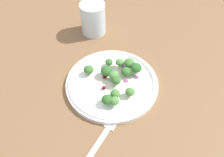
% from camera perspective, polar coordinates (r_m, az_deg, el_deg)
% --- Properties ---
extents(ground_plane, '(1.80, 1.80, 0.02)m').
position_cam_1_polar(ground_plane, '(0.67, 1.20, -0.17)').
color(ground_plane, brown).
extents(plate, '(0.23, 0.23, 0.02)m').
position_cam_1_polar(plate, '(0.64, 0.00, -1.06)').
color(plate, white).
rests_on(plate, ground_plane).
extents(dressing_pool, '(0.13, 0.13, 0.00)m').
position_cam_1_polar(dressing_pool, '(0.64, 0.00, -0.81)').
color(dressing_pool, white).
rests_on(dressing_pool, plate).
extents(broccoli_floret_0, '(0.02, 0.02, 0.02)m').
position_cam_1_polar(broccoli_floret_0, '(0.58, 0.55, -5.08)').
color(broccoli_floret_0, '#9EC684').
rests_on(broccoli_floret_0, plate).
extents(broccoli_floret_1, '(0.03, 0.03, 0.03)m').
position_cam_1_polar(broccoli_floret_1, '(0.65, -5.28, 1.96)').
color(broccoli_floret_1, '#9EC684').
rests_on(broccoli_floret_1, plate).
extents(broccoli_floret_2, '(0.03, 0.03, 0.03)m').
position_cam_1_polar(broccoli_floret_2, '(0.64, -1.31, 1.75)').
color(broccoli_floret_2, '#ADD18E').
rests_on(broccoli_floret_2, plate).
extents(broccoli_floret_3, '(0.02, 0.02, 0.02)m').
position_cam_1_polar(broccoli_floret_3, '(0.64, 3.13, 1.58)').
color(broccoli_floret_3, '#8EB77A').
rests_on(broccoli_floret_3, plate).
extents(broccoli_floret_4, '(0.02, 0.02, 0.02)m').
position_cam_1_polar(broccoli_floret_4, '(0.62, 0.94, -0.41)').
color(broccoli_floret_4, '#9EC684').
rests_on(broccoli_floret_4, plate).
extents(broccoli_floret_5, '(0.02, 0.02, 0.02)m').
position_cam_1_polar(broccoli_floret_5, '(0.63, 0.30, 0.75)').
color(broccoli_floret_5, '#9EC684').
rests_on(broccoli_floret_5, plate).
extents(broccoli_floret_6, '(0.02, 0.02, 0.02)m').
position_cam_1_polar(broccoli_floret_6, '(0.66, 1.74, 3.63)').
color(broccoli_floret_6, '#ADD18E').
rests_on(broccoli_floret_6, plate).
extents(broccoli_floret_7, '(0.02, 0.02, 0.02)m').
position_cam_1_polar(broccoli_floret_7, '(0.66, -0.67, 3.69)').
color(broccoli_floret_7, '#8EB77A').
rests_on(broccoli_floret_7, plate).
extents(broccoli_floret_8, '(0.03, 0.03, 0.03)m').
position_cam_1_polar(broccoli_floret_8, '(0.64, 5.43, 2.36)').
color(broccoli_floret_8, '#ADD18E').
rests_on(broccoli_floret_8, plate).
extents(broccoli_floret_9, '(0.02, 0.02, 0.02)m').
position_cam_1_polar(broccoli_floret_9, '(0.60, 4.07, -3.03)').
color(broccoli_floret_9, '#9EC684').
rests_on(broccoli_floret_9, plate).
extents(broccoli_floret_10, '(0.03, 0.03, 0.03)m').
position_cam_1_polar(broccoli_floret_10, '(0.58, -1.10, -4.82)').
color(broccoli_floret_10, '#9EC684').
rests_on(broccoli_floret_10, plate).
extents(broccoli_floret_11, '(0.02, 0.02, 0.02)m').
position_cam_1_polar(broccoli_floret_11, '(0.60, 0.73, -3.42)').
color(broccoli_floret_11, '#8EB77A').
rests_on(broccoli_floret_11, plate).
extents(broccoli_floret_12, '(0.03, 0.03, 0.03)m').
position_cam_1_polar(broccoli_floret_12, '(0.65, 3.91, 3.49)').
color(broccoli_floret_12, '#9EC684').
rests_on(broccoli_floret_12, plate).
extents(cranberry_0, '(0.01, 0.01, 0.01)m').
position_cam_1_polar(cranberry_0, '(0.62, -1.84, -2.08)').
color(cranberry_0, maroon).
rests_on(cranberry_0, plate).
extents(cranberry_1, '(0.01, 0.01, 0.01)m').
position_cam_1_polar(cranberry_1, '(0.64, -1.70, 0.39)').
color(cranberry_1, maroon).
rests_on(cranberry_1, plate).
extents(cranberry_2, '(0.01, 0.01, 0.01)m').
position_cam_1_polar(cranberry_2, '(0.63, 1.23, -0.72)').
color(cranberry_2, maroon).
rests_on(cranberry_2, plate).
extents(onion_bit_0, '(0.02, 0.02, 0.00)m').
position_cam_1_polar(onion_bit_0, '(0.67, 2.60, 3.11)').
color(onion_bit_0, '#A35B93').
rests_on(onion_bit_0, plate).
extents(onion_bit_1, '(0.01, 0.01, 0.00)m').
position_cam_1_polar(onion_bit_1, '(0.65, 5.54, 0.31)').
color(onion_bit_1, '#934C84').
rests_on(onion_bit_1, plate).
extents(onion_bit_2, '(0.01, 0.01, 0.01)m').
position_cam_1_polar(onion_bit_2, '(0.61, 4.06, -3.34)').
color(onion_bit_2, '#843D75').
rests_on(onion_bit_2, plate).
extents(onion_bit_3, '(0.01, 0.01, 0.00)m').
position_cam_1_polar(onion_bit_3, '(0.64, 3.11, -0.49)').
color(onion_bit_3, '#934C84').
rests_on(onion_bit_3, plate).
extents(fork, '(0.15, 0.14, 0.01)m').
position_cam_1_polar(fork, '(0.56, -3.31, -14.62)').
color(fork, silver).
rests_on(fork, ground_plane).
extents(water_glass, '(0.07, 0.07, 0.10)m').
position_cam_1_polar(water_glass, '(0.77, -4.28, 13.30)').
color(water_glass, silver).
rests_on(water_glass, ground_plane).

